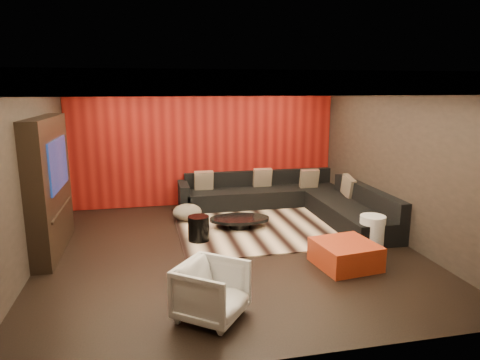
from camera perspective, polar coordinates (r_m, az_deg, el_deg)
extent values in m
cube|color=black|center=(7.24, -1.34, -9.34)|extent=(6.00, 6.00, 0.02)
cube|color=silver|center=(6.73, -1.47, 13.60)|extent=(6.00, 6.00, 0.02)
cube|color=black|center=(9.78, -4.70, 4.86)|extent=(6.00, 0.02, 2.80)
cube|color=black|center=(6.96, -26.56, 0.58)|extent=(0.02, 6.00, 2.80)
cube|color=black|center=(7.96, 20.42, 2.43)|extent=(0.02, 6.00, 2.80)
cube|color=#6B0C0A|center=(9.74, -4.67, 4.83)|extent=(5.98, 0.05, 2.78)
cube|color=silver|center=(9.39, -4.59, 12.45)|extent=(6.00, 0.60, 0.22)
cube|color=silver|center=(4.11, 5.71, 12.72)|extent=(6.00, 0.60, 0.22)
cube|color=silver|center=(6.77, -25.04, 11.45)|extent=(0.60, 4.80, 0.22)
cube|color=silver|center=(7.70, 19.16, 11.88)|extent=(0.60, 4.80, 0.22)
cube|color=#FFD899|center=(9.06, -4.29, 11.89)|extent=(4.80, 0.08, 0.04)
cube|color=#FFD899|center=(4.43, 4.32, 11.54)|extent=(4.80, 0.08, 0.04)
cube|color=#FFD899|center=(6.70, -22.09, 10.93)|extent=(0.08, 4.80, 0.04)
cube|color=#FFD899|center=(7.53, 16.85, 11.35)|extent=(0.08, 4.80, 0.04)
cube|color=black|center=(7.55, -24.08, -0.69)|extent=(0.30, 2.00, 2.20)
cube|color=black|center=(7.45, -23.11, 1.98)|extent=(0.04, 1.30, 0.80)
cube|color=black|center=(7.61, -22.64, -3.58)|extent=(0.04, 1.60, 0.04)
cube|color=beige|center=(8.53, 5.21, -5.84)|extent=(4.06, 3.07, 0.02)
cylinder|color=black|center=(8.24, -0.05, -5.67)|extent=(1.25, 1.25, 0.19)
cylinder|color=black|center=(7.56, -5.54, -6.43)|extent=(0.39, 0.39, 0.44)
ellipsoid|color=beige|center=(8.74, -7.06, -4.26)|extent=(0.68, 0.68, 0.32)
cylinder|color=white|center=(7.64, 17.20, -6.51)|extent=(0.56, 0.56, 0.53)
cube|color=maroon|center=(6.74, 13.86, -9.59)|extent=(0.94, 0.94, 0.37)
imported|color=silver|center=(5.14, -3.81, -14.57)|extent=(1.02, 1.01, 0.67)
cube|color=black|center=(9.81, 3.04, -2.24)|extent=(3.50, 0.90, 0.40)
cube|color=black|center=(10.05, 2.55, 0.32)|extent=(3.50, 0.20, 0.35)
cube|color=black|center=(8.68, 14.44, -4.55)|extent=(0.90, 2.60, 0.40)
cube|color=black|center=(8.74, 16.63, -2.01)|extent=(0.20, 2.60, 0.35)
cube|color=black|center=(9.48, -7.52, -2.21)|extent=(0.20, 0.90, 0.60)
cube|color=beige|center=(9.57, -4.85, -0.05)|extent=(0.42, 0.20, 0.44)
cube|color=beige|center=(9.86, 3.01, 0.34)|extent=(0.42, 0.20, 0.44)
cube|color=beige|center=(9.23, 14.24, -0.84)|extent=(0.12, 0.50, 0.50)
cube|color=beige|center=(9.86, 9.22, 0.21)|extent=(0.42, 0.20, 0.44)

